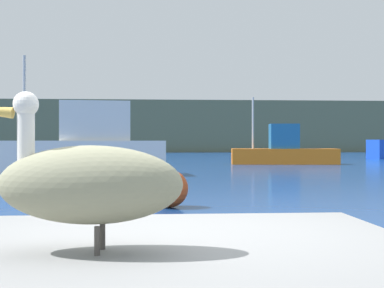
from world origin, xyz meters
TOP-DOWN VIEW (x-y plane):
  - hillside_backdrop at (0.00, 72.97)m, footprint 140.00×14.86m
  - pelican at (-0.51, -0.77)m, footprint 1.26×0.54m
  - fishing_boat_orange at (7.88, 29.49)m, footprint 6.44×2.31m
  - fishing_boat_white at (-2.88, 19.18)m, footprint 7.05×2.89m
  - mooring_buoy at (0.22, 7.92)m, footprint 0.78×0.78m

SIDE VIEW (x-z plane):
  - mooring_buoy at x=0.22m, z-range 0.00..0.78m
  - fishing_boat_orange at x=7.88m, z-range -1.22..2.80m
  - fishing_boat_white at x=-2.88m, z-range -1.28..3.48m
  - pelican at x=-0.51m, z-range 0.74..1.57m
  - hillside_backdrop at x=0.00m, z-range 0.00..6.50m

